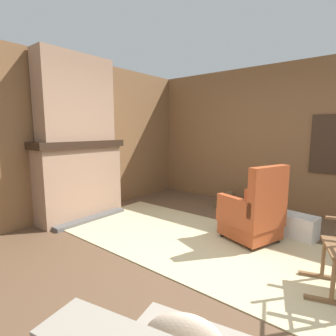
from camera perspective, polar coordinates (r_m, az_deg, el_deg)
The scene contains 11 objects.
ground_plane at distance 3.18m, azimuth 7.93°, elevation -19.40°, with size 14.00×14.00×0.00m, color brown.
wood_panel_wall_left at distance 4.76m, azimuth -20.56°, elevation 6.08°, with size 0.06×5.87×2.67m.
wood_panel_wall_back at distance 5.29m, azimuth 23.56°, elevation 6.07°, with size 5.87×0.09×2.67m.
fireplace_hearth at distance 4.62m, azimuth -18.54°, elevation -2.47°, with size 0.62×1.51×1.30m.
chimney_breast at distance 4.59m, azimuth -19.42°, elevation 14.08°, with size 0.36×1.24×1.35m.
area_rug at distance 3.64m, azimuth 6.11°, elevation -15.55°, with size 3.91×1.83×0.01m.
armchair at distance 3.68m, azimuth 18.07°, elevation -9.62°, with size 0.82×0.80×1.04m.
firewood_stack at distance 5.26m, azimuth 12.96°, elevation -6.99°, with size 0.53×0.50×0.28m.
laundry_basket at distance 4.10m, azimuth 26.29°, elevation -11.29°, with size 0.54×0.37×0.32m.
oil_lamp_vase at distance 4.50m, azimuth -21.28°, elevation 6.59°, with size 0.11×0.11×0.25m.
storage_case at distance 4.83m, azimuth -15.10°, elevation 6.82°, with size 0.15×0.25×0.15m.
Camera 1 is at (1.43, -2.43, 1.48)m, focal length 28.00 mm.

